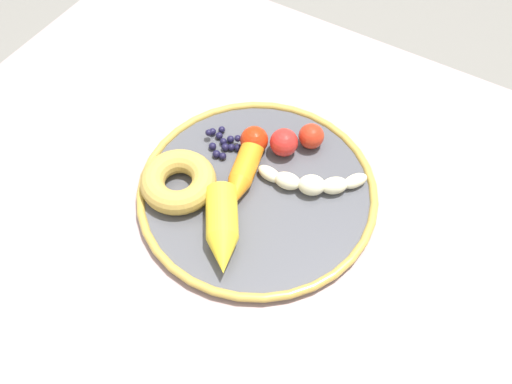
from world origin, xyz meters
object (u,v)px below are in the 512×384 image
object	(u,v)px
dining_table	(275,236)
tomato_far	(311,136)
carrot_yellow	(222,230)
plate	(256,193)
tomato_near	(254,140)
banana	(312,182)
tomato_mid	(284,142)
blueberry_pile	(223,143)
donut	(178,182)
carrot_orange	(242,174)

from	to	relation	value
dining_table	tomato_far	distance (m)	0.17
carrot_yellow	plate	bearing A→B (deg)	90.58
tomato_near	carrot_yellow	bearing A→B (deg)	-74.19
carrot_yellow	tomato_near	size ratio (longest dim) A/B	3.08
banana	tomato_mid	distance (m)	0.08
plate	banana	distance (m)	0.08
tomato_far	dining_table	bearing A→B (deg)	-86.24
blueberry_pile	banana	bearing A→B (deg)	-0.30
plate	tomato_near	bearing A→B (deg)	122.83
dining_table	tomato_near	xyz separation A→B (m)	(-0.08, 0.06, 0.12)
tomato_mid	tomato_near	bearing A→B (deg)	-155.13
plate	tomato_mid	world-z (taller)	tomato_mid
blueberry_pile	tomato_mid	xyz separation A→B (m)	(0.08, 0.04, 0.01)
carrot_yellow	tomato_far	world-z (taller)	carrot_yellow
dining_table	donut	xyz separation A→B (m)	(-0.13, -0.05, 0.12)
carrot_orange	blueberry_pile	bearing A→B (deg)	145.15
donut	carrot_yellow	bearing A→B (deg)	-20.66
plate	tomato_near	world-z (taller)	tomato_near
donut	dining_table	bearing A→B (deg)	22.94
carrot_orange	donut	distance (m)	0.09
carrot_orange	banana	bearing A→B (deg)	24.56
donut	tomato_far	bearing A→B (deg)	54.19
banana	carrot_yellow	world-z (taller)	carrot_yellow
carrot_yellow	tomato_mid	xyz separation A→B (m)	(-0.00, 0.17, -0.00)
plate	tomato_near	size ratio (longest dim) A/B	8.20
carrot_orange	plate	bearing A→B (deg)	-13.10
carrot_yellow	tomato_near	xyz separation A→B (m)	(-0.04, 0.15, -0.00)
carrot_yellow	donut	xyz separation A→B (m)	(-0.10, 0.04, -0.00)
banana	donut	world-z (taller)	donut
banana	blueberry_pile	bearing A→B (deg)	179.70
donut	blueberry_pile	size ratio (longest dim) A/B	1.73
donut	tomato_mid	world-z (taller)	tomato_mid
donut	tomato_near	world-z (taller)	tomato_near
dining_table	tomato_near	distance (m)	0.16
tomato_near	tomato_mid	bearing A→B (deg)	24.87
banana	donut	xyz separation A→B (m)	(-0.16, -0.10, 0.00)
carrot_yellow	tomato_far	xyz separation A→B (m)	(0.02, 0.20, -0.00)
banana	tomato_mid	bearing A→B (deg)	150.62
carrot_orange	donut	xyz separation A→B (m)	(-0.07, -0.06, 0.00)
carrot_orange	tomato_mid	bearing A→B (deg)	73.47
dining_table	carrot_orange	world-z (taller)	carrot_orange
carrot_orange	donut	world-z (taller)	same
dining_table	banana	xyz separation A→B (m)	(0.03, 0.04, 0.11)
banana	carrot_orange	world-z (taller)	carrot_orange
tomato_mid	tomato_far	xyz separation A→B (m)	(0.03, 0.03, -0.00)
carrot_yellow	donut	world-z (taller)	carrot_yellow
tomato_far	blueberry_pile	bearing A→B (deg)	-148.08
plate	tomato_mid	distance (m)	0.09
carrot_yellow	donut	bearing A→B (deg)	159.34
tomato_far	tomato_mid	bearing A→B (deg)	-130.64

